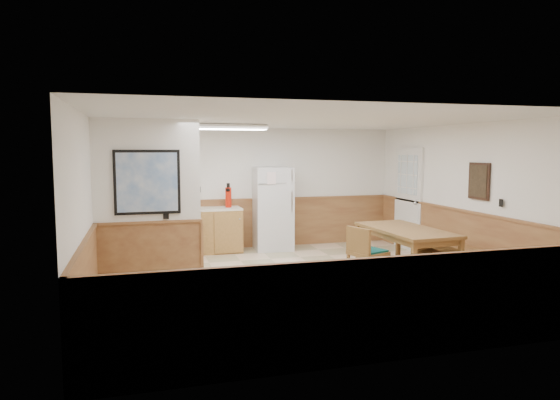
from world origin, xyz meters
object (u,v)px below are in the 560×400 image
object	(u,v)px
dining_table	(406,234)
fire_extinguisher	(228,197)
dining_bench	(451,249)
dining_chair	(364,249)
refrigerator	(273,209)
soap_bottle	(144,204)

from	to	relation	value
dining_table	fire_extinguisher	xyz separation A→B (m)	(-2.54, 2.55, 0.45)
dining_table	fire_extinguisher	world-z (taller)	fire_extinguisher
dining_bench	dining_chair	size ratio (longest dim) A/B	2.01
refrigerator	soap_bottle	bearing A→B (deg)	-177.85
soap_bottle	dining_bench	bearing A→B (deg)	-26.28
dining_table	soap_bottle	bearing A→B (deg)	146.39
dining_table	soap_bottle	xyz separation A→B (m)	(-4.19, 2.53, 0.35)
refrigerator	dining_table	size ratio (longest dim) A/B	0.88
fire_extinguisher	soap_bottle	size ratio (longest dim) A/B	2.20
dining_chair	fire_extinguisher	xyz separation A→B (m)	(-1.67, 2.80, 0.62)
dining_table	soap_bottle	distance (m)	4.91
dining_table	dining_bench	bearing A→B (deg)	-1.06
dining_table	fire_extinguisher	bearing A→B (deg)	132.47
refrigerator	soap_bottle	distance (m)	2.56
dining_bench	refrigerator	bearing A→B (deg)	136.61
dining_bench	fire_extinguisher	bearing A→B (deg)	144.65
dining_bench	dining_chair	world-z (taller)	dining_chair
refrigerator	fire_extinguisher	size ratio (longest dim) A/B	3.48
dining_table	dining_chair	xyz separation A→B (m)	(-0.88, -0.25, -0.17)
dining_table	dining_chair	world-z (taller)	dining_chair
dining_bench	fire_extinguisher	xyz separation A→B (m)	(-3.44, 2.53, 0.77)
dining_bench	fire_extinguisher	distance (m)	4.34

